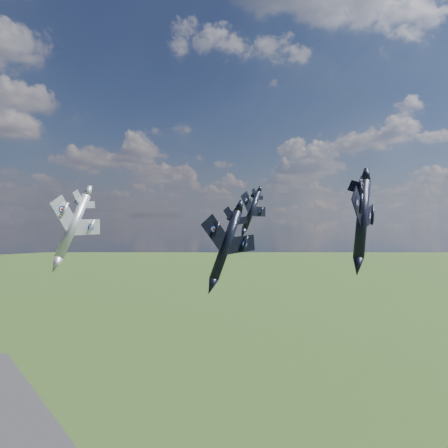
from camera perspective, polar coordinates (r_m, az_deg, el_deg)
jet_lead_navy at (r=72.27m, az=0.27°, el=-2.73°), size 13.39×17.38×7.83m
jet_right_navy at (r=60.15m, az=17.58°, el=0.67°), size 15.19×17.43×5.78m
jet_high_navy at (r=97.83m, az=3.63°, el=1.79°), size 11.24×14.37×7.02m
jet_left_silver at (r=75.34m, az=-19.13°, el=-0.24°), size 15.98×18.59×8.15m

